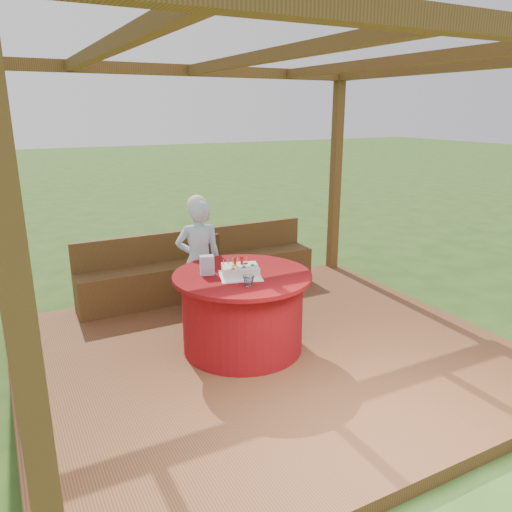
{
  "coord_description": "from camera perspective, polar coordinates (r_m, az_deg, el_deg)",
  "views": [
    {
      "loc": [
        -2.15,
        -3.82,
        2.36
      ],
      "look_at": [
        0.0,
        0.25,
        1.0
      ],
      "focal_mm": 35.0,
      "sensor_mm": 36.0,
      "label": 1
    }
  ],
  "objects": [
    {
      "name": "deck",
      "position": [
        4.95,
        1.38,
        -11.23
      ],
      "size": [
        4.5,
        4.0,
        0.12
      ],
      "primitive_type": "cube",
      "color": "brown",
      "rests_on": "ground"
    },
    {
      "name": "birthday_cake",
      "position": [
        4.58,
        -1.8,
        -1.7
      ],
      "size": [
        0.47,
        0.47,
        0.17
      ],
      "color": "white",
      "rests_on": "table"
    },
    {
      "name": "elderly_woman",
      "position": [
        5.38,
        -6.55,
        -0.32
      ],
      "size": [
        0.54,
        0.41,
        1.39
      ],
      "color": "#99C1E4",
      "rests_on": "deck"
    },
    {
      "name": "drinking_glass",
      "position": [
        4.33,
        -0.85,
        -2.86
      ],
      "size": [
        0.12,
        0.12,
        0.09
      ],
      "primitive_type": "imported",
      "rotation": [
        0.0,
        0.0,
        -0.27
      ],
      "color": "white",
      "rests_on": "table"
    },
    {
      "name": "ground",
      "position": [
        4.98,
        1.38,
        -11.84
      ],
      "size": [
        60.0,
        60.0,
        0.0
      ],
      "primitive_type": "plane",
      "color": "#2C4D19",
      "rests_on": "ground"
    },
    {
      "name": "table",
      "position": [
        4.79,
        -1.55,
        -6.3
      ],
      "size": [
        1.3,
        1.3,
        0.76
      ],
      "color": "maroon",
      "rests_on": "deck"
    },
    {
      "name": "pergola",
      "position": [
        4.38,
        1.6,
        17.07
      ],
      "size": [
        4.5,
        4.0,
        2.72
      ],
      "color": "brown",
      "rests_on": "deck"
    },
    {
      "name": "gift_bag",
      "position": [
        4.64,
        -5.62,
        -1.05
      ],
      "size": [
        0.14,
        0.11,
        0.18
      ],
      "primitive_type": "cube",
      "rotation": [
        0.0,
        0.0,
        -0.26
      ],
      "color": "#DD8FCB",
      "rests_on": "table"
    },
    {
      "name": "bench",
      "position": [
        6.26,
        -6.3,
        -2.03
      ],
      "size": [
        3.0,
        0.42,
        0.8
      ],
      "color": "brown",
      "rests_on": "deck"
    },
    {
      "name": "chair",
      "position": [
        5.74,
        -5.18,
        -1.7
      ],
      "size": [
        0.48,
        0.48,
        0.85
      ],
      "color": "#3D2913",
      "rests_on": "deck"
    }
  ]
}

